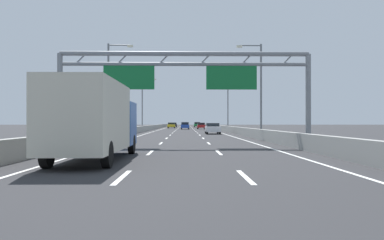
{
  "coord_description": "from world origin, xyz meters",
  "views": [
    {
      "loc": [
        0.04,
        1.1,
        1.62
      ],
      "look_at": [
        1.46,
        84.49,
        2.02
      ],
      "focal_mm": 36.53,
      "sensor_mm": 36.0,
      "label": 1
    }
  ],
  "objects_px": {
    "white_car": "(213,128)",
    "silver_car": "(186,124)",
    "black_car": "(174,125)",
    "blue_car": "(185,126)",
    "streetlamp_left_mid": "(111,84)",
    "red_car": "(201,126)",
    "sign_gantry": "(184,74)",
    "box_truck": "(94,119)",
    "streetlamp_right_mid": "(259,85)",
    "streetlamp_left_far": "(144,101)",
    "green_car": "(197,125)",
    "yellow_car": "(171,125)",
    "streetlamp_right_far": "(227,101)"
  },
  "relations": [
    {
      "from": "white_car",
      "to": "silver_car",
      "type": "bearing_deg",
      "value": 92.63
    },
    {
      "from": "black_car",
      "to": "blue_car",
      "type": "bearing_deg",
      "value": -84.29
    },
    {
      "from": "streetlamp_left_mid",
      "to": "blue_car",
      "type": "height_order",
      "value": "streetlamp_left_mid"
    },
    {
      "from": "white_car",
      "to": "red_car",
      "type": "xyz_separation_m",
      "value": [
        -0.03,
        36.74,
        -0.02
      ]
    },
    {
      "from": "sign_gantry",
      "to": "red_car",
      "type": "relative_size",
      "value": 4.08
    },
    {
      "from": "streetlamp_left_mid",
      "to": "box_truck",
      "type": "xyz_separation_m",
      "value": [
        3.72,
        -23.01,
        -3.66
      ]
    },
    {
      "from": "streetlamp_right_mid",
      "to": "blue_car",
      "type": "distance_m",
      "value": 46.88
    },
    {
      "from": "streetlamp_left_far",
      "to": "blue_car",
      "type": "xyz_separation_m",
      "value": [
        7.43,
        15.31,
        -4.61
      ]
    },
    {
      "from": "streetlamp_left_mid",
      "to": "blue_car",
      "type": "relative_size",
      "value": 2.11
    },
    {
      "from": "streetlamp_right_mid",
      "to": "red_car",
      "type": "xyz_separation_m",
      "value": [
        -3.79,
        49.76,
        -4.66
      ]
    },
    {
      "from": "streetlamp_right_mid",
      "to": "blue_car",
      "type": "xyz_separation_m",
      "value": [
        -7.5,
        46.04,
        -4.61
      ]
    },
    {
      "from": "sign_gantry",
      "to": "red_car",
      "type": "height_order",
      "value": "sign_gantry"
    },
    {
      "from": "box_truck",
      "to": "green_car",
      "type": "bearing_deg",
      "value": 85.84
    },
    {
      "from": "streetlamp_right_mid",
      "to": "green_car",
      "type": "height_order",
      "value": "streetlamp_right_mid"
    },
    {
      "from": "streetlamp_right_mid",
      "to": "box_truck",
      "type": "xyz_separation_m",
      "value": [
        -11.21,
        -23.01,
        -3.66
      ]
    },
    {
      "from": "streetlamp_right_mid",
      "to": "black_car",
      "type": "height_order",
      "value": "streetlamp_right_mid"
    },
    {
      "from": "black_car",
      "to": "streetlamp_left_mid",
      "type": "bearing_deg",
      "value": -92.79
    },
    {
      "from": "box_truck",
      "to": "blue_car",
      "type": "bearing_deg",
      "value": 86.93
    },
    {
      "from": "streetlamp_right_mid",
      "to": "yellow_car",
      "type": "bearing_deg",
      "value": 100.05
    },
    {
      "from": "streetlamp_left_mid",
      "to": "red_car",
      "type": "distance_m",
      "value": 51.2
    },
    {
      "from": "blue_car",
      "to": "black_car",
      "type": "bearing_deg",
      "value": 95.71
    },
    {
      "from": "sign_gantry",
      "to": "streetlamp_right_far",
      "type": "height_order",
      "value": "streetlamp_right_far"
    },
    {
      "from": "sign_gantry",
      "to": "white_car",
      "type": "bearing_deg",
      "value": 81.79
    },
    {
      "from": "streetlamp_right_mid",
      "to": "box_truck",
      "type": "relative_size",
      "value": 1.12
    },
    {
      "from": "streetlamp_right_far",
      "to": "black_car",
      "type": "relative_size",
      "value": 2.07
    },
    {
      "from": "streetlamp_right_far",
      "to": "red_car",
      "type": "distance_m",
      "value": 19.95
    },
    {
      "from": "streetlamp_right_mid",
      "to": "streetlamp_right_far",
      "type": "height_order",
      "value": "same"
    },
    {
      "from": "streetlamp_left_far",
      "to": "blue_car",
      "type": "bearing_deg",
      "value": 64.11
    },
    {
      "from": "streetlamp_left_mid",
      "to": "white_car",
      "type": "relative_size",
      "value": 2.04
    },
    {
      "from": "box_truck",
      "to": "streetlamp_right_mid",
      "type": "bearing_deg",
      "value": 64.03
    },
    {
      "from": "black_car",
      "to": "blue_car",
      "type": "xyz_separation_m",
      "value": [
        3.49,
        -34.88,
        0.06
      ]
    },
    {
      "from": "streetlamp_left_mid",
      "to": "green_car",
      "type": "xyz_separation_m",
      "value": [
        11.03,
        77.45,
        -4.6
      ]
    },
    {
      "from": "streetlamp_right_mid",
      "to": "black_car",
      "type": "bearing_deg",
      "value": 97.73
    },
    {
      "from": "sign_gantry",
      "to": "yellow_car",
      "type": "xyz_separation_m",
      "value": [
        -3.55,
        75.63,
        -4.1
      ]
    },
    {
      "from": "streetlamp_right_far",
      "to": "streetlamp_right_mid",
      "type": "bearing_deg",
      "value": -90.0
    },
    {
      "from": "streetlamp_left_far",
      "to": "yellow_car",
      "type": "bearing_deg",
      "value": 83.09
    },
    {
      "from": "streetlamp_left_far",
      "to": "streetlamp_right_far",
      "type": "relative_size",
      "value": 1.0
    },
    {
      "from": "yellow_car",
      "to": "white_car",
      "type": "bearing_deg",
      "value": -81.59
    },
    {
      "from": "streetlamp_right_mid",
      "to": "white_car",
      "type": "xyz_separation_m",
      "value": [
        -3.76,
        13.02,
        -4.64
      ]
    },
    {
      "from": "streetlamp_left_mid",
      "to": "streetlamp_right_mid",
      "type": "height_order",
      "value": "same"
    },
    {
      "from": "yellow_car",
      "to": "streetlamp_left_mid",
      "type": "bearing_deg",
      "value": -93.53
    },
    {
      "from": "yellow_car",
      "to": "streetlamp_right_mid",
      "type": "bearing_deg",
      "value": -79.95
    },
    {
      "from": "streetlamp_right_mid",
      "to": "blue_car",
      "type": "bearing_deg",
      "value": 99.25
    },
    {
      "from": "streetlamp_left_far",
      "to": "black_car",
      "type": "relative_size",
      "value": 2.07
    },
    {
      "from": "streetlamp_right_far",
      "to": "silver_car",
      "type": "xyz_separation_m",
      "value": [
        -7.33,
        60.2,
        -4.65
      ]
    },
    {
      "from": "green_car",
      "to": "streetlamp_left_far",
      "type": "bearing_deg",
      "value": -103.28
    },
    {
      "from": "sign_gantry",
      "to": "silver_car",
      "type": "bearing_deg",
      "value": 89.89
    },
    {
      "from": "streetlamp_right_far",
      "to": "red_car",
      "type": "height_order",
      "value": "streetlamp_right_far"
    },
    {
      "from": "streetlamp_left_far",
      "to": "streetlamp_right_far",
      "type": "height_order",
      "value": "same"
    },
    {
      "from": "streetlamp_right_far",
      "to": "black_car",
      "type": "height_order",
      "value": "streetlamp_right_far"
    }
  ]
}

